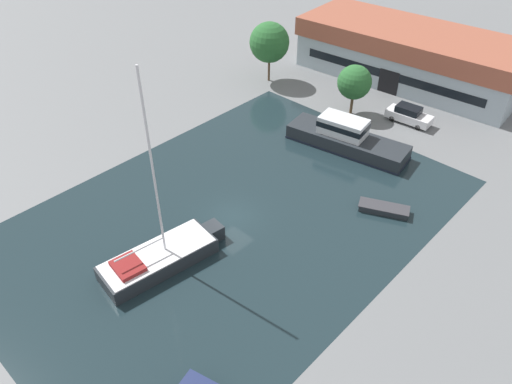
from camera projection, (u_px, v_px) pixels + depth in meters
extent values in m
plane|color=slate|center=(232.00, 217.00, 39.94)|extent=(440.00, 440.00, 0.00)
cube|color=#19282D|center=(232.00, 217.00, 39.94)|extent=(25.77, 37.34, 0.01)
cube|color=#99A8B2|center=(409.00, 63.00, 59.15)|extent=(26.06, 11.80, 3.87)
cube|color=brown|center=(414.00, 39.00, 57.31)|extent=(26.84, 12.15, 2.12)
cube|color=black|center=(388.00, 82.00, 56.44)|extent=(2.40, 0.24, 2.71)
cube|color=black|center=(390.00, 76.00, 55.97)|extent=(21.52, 1.65, 0.97)
cylinder|color=brown|center=(352.00, 104.00, 52.82)|extent=(0.30, 0.30, 2.26)
sphere|color=#28602D|center=(355.00, 82.00, 51.31)|extent=(3.56, 3.56, 3.56)
cylinder|color=brown|center=(269.00, 69.00, 59.04)|extent=(0.26, 0.26, 2.96)
sphere|color=#28602D|center=(269.00, 42.00, 57.08)|extent=(4.60, 4.60, 4.60)
cube|color=silver|center=(409.00, 117.00, 51.51)|extent=(4.76, 2.16, 0.84)
cube|color=black|center=(409.00, 109.00, 51.14)|extent=(2.53, 1.78, 0.68)
cube|color=black|center=(420.00, 113.00, 50.55)|extent=(0.15, 1.46, 0.55)
cylinder|color=black|center=(425.00, 121.00, 51.54)|extent=(0.61, 0.24, 0.60)
cylinder|color=black|center=(418.00, 127.00, 50.54)|extent=(0.61, 0.24, 0.60)
cylinder|color=black|center=(399.00, 113.00, 52.97)|extent=(0.61, 0.24, 0.60)
cylinder|color=black|center=(392.00, 119.00, 51.97)|extent=(0.61, 0.24, 0.60)
cube|color=#23282D|center=(159.00, 259.00, 35.45)|extent=(4.22, 8.64, 1.14)
cube|color=#23282D|center=(213.00, 231.00, 37.80)|extent=(1.55, 1.38, 1.14)
cube|color=silver|center=(158.00, 253.00, 35.08)|extent=(4.05, 8.30, 0.08)
cylinder|color=silver|center=(153.00, 169.00, 31.13)|extent=(0.16, 0.16, 13.81)
cylinder|color=silver|center=(139.00, 249.00, 33.76)|extent=(0.64, 3.71, 0.12)
cube|color=maroon|center=(128.00, 266.00, 33.83)|extent=(2.40, 2.11, 0.30)
cube|color=#23282D|center=(347.00, 142.00, 47.60)|extent=(11.99, 5.14, 1.41)
cube|color=black|center=(346.00, 147.00, 47.95)|extent=(12.12, 5.23, 0.18)
cube|color=silver|center=(343.00, 126.00, 46.92)|extent=(4.74, 3.06, 1.65)
cube|color=black|center=(343.00, 125.00, 46.82)|extent=(4.84, 3.14, 0.53)
cube|color=#23282D|center=(384.00, 209.00, 40.37)|extent=(4.05, 2.79, 0.49)
cube|color=#333338|center=(384.00, 206.00, 40.20)|extent=(4.22, 2.93, 0.08)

